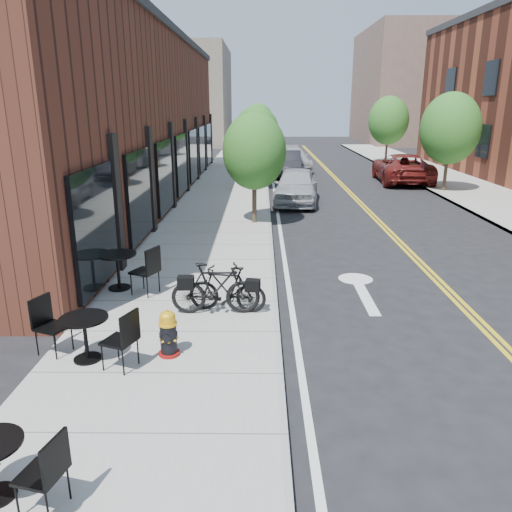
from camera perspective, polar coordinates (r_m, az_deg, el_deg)
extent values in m
plane|color=black|center=(9.42, 2.75, -9.30)|extent=(120.00, 120.00, 0.00)
cube|color=#9E9B93|center=(18.96, -4.39, 4.42)|extent=(4.00, 70.00, 0.12)
cube|color=#472117|center=(23.28, -15.21, 14.77)|extent=(5.00, 28.00, 7.00)
cube|color=#726656|center=(56.96, -7.46, 17.68)|extent=(8.00, 14.00, 10.00)
cube|color=brown|center=(60.71, 17.10, 18.00)|extent=(10.00, 16.00, 12.00)
cylinder|color=#382B1E|center=(17.74, -0.19, 6.44)|extent=(0.16, 0.16, 1.61)
ellipsoid|color=#28631F|center=(17.51, -0.19, 11.87)|extent=(2.20, 2.20, 2.64)
cylinder|color=#382B1E|center=(25.64, 0.06, 9.79)|extent=(0.16, 0.16, 1.68)
ellipsoid|color=#28631F|center=(25.48, 0.06, 13.72)|extent=(2.30, 2.30, 2.76)
cylinder|color=#382B1E|center=(33.60, 0.19, 11.41)|extent=(0.16, 0.16, 1.57)
ellipsoid|color=#28631F|center=(33.48, 0.20, 14.18)|extent=(2.10, 2.10, 2.52)
cylinder|color=#382B1E|center=(41.56, 0.28, 12.57)|extent=(0.16, 0.16, 1.71)
ellipsoid|color=#28631F|center=(41.46, 0.28, 15.08)|extent=(2.40, 2.40, 2.88)
cylinder|color=#382B1E|center=(26.22, 20.85, 9.01)|extent=(0.16, 0.16, 1.82)
ellipsoid|color=#28631F|center=(26.05, 21.32, 13.42)|extent=(2.80, 2.80, 3.36)
cylinder|color=#382B1E|center=(37.66, 14.67, 11.66)|extent=(0.16, 0.16, 1.82)
ellipsoid|color=#28631F|center=(37.54, 14.91, 14.74)|extent=(2.80, 2.80, 3.36)
cylinder|color=maroon|center=(8.69, -9.87, -10.87)|extent=(0.42, 0.42, 0.05)
cylinder|color=black|center=(8.57, -9.96, -9.30)|extent=(0.33, 0.33, 0.53)
cylinder|color=gold|center=(8.45, -10.06, -7.62)|extent=(0.37, 0.37, 0.04)
cylinder|color=gold|center=(8.42, -10.08, -7.18)|extent=(0.32, 0.32, 0.12)
ellipsoid|color=gold|center=(8.39, -10.11, -6.74)|extent=(0.31, 0.31, 0.15)
cylinder|color=gold|center=(8.36, -10.13, -6.24)|extent=(0.05, 0.05, 0.05)
imported|color=black|center=(10.09, -3.31, -3.78)|extent=(1.64, 0.70, 0.95)
imported|color=black|center=(9.97, -4.64, -3.72)|extent=(1.79, 0.55, 1.07)
cylinder|color=black|center=(8.87, -18.66, -11.03)|extent=(0.59, 0.59, 0.03)
cylinder|color=black|center=(8.71, -18.88, -8.96)|extent=(0.08, 0.08, 0.72)
cylinder|color=black|center=(8.57, -19.12, -6.75)|extent=(1.02, 1.02, 0.03)
cylinder|color=black|center=(11.87, -15.32, -3.51)|extent=(0.66, 0.66, 0.03)
cylinder|color=black|center=(11.74, -15.47, -1.71)|extent=(0.09, 0.09, 0.80)
cylinder|color=black|center=(11.62, -15.62, 0.17)|extent=(1.14, 1.14, 0.03)
imported|color=#A8AAB1|center=(21.91, 4.62, 7.99)|extent=(2.32, 4.68, 1.53)
imported|color=black|center=(30.09, 3.56, 10.45)|extent=(1.86, 4.71, 1.53)
imported|color=#A8A9AD|center=(33.08, 4.00, 11.01)|extent=(2.66, 5.40, 1.51)
imported|color=maroon|center=(29.02, 16.34, 9.62)|extent=(2.95, 5.83, 1.58)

